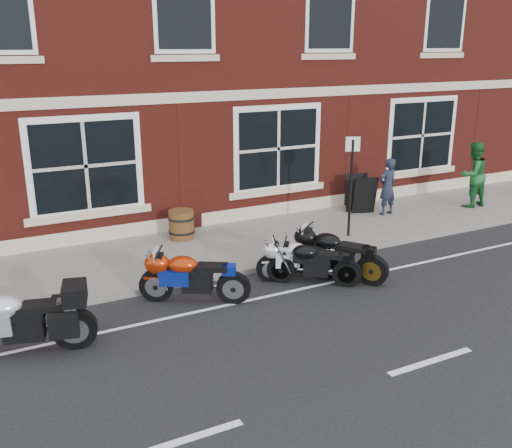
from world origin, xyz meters
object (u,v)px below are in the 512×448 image
object	(u,v)px
moto_sport_red	(192,275)
pedestrian_right	(473,175)
moto_sport_black	(336,252)
barrel_planter	(181,225)
parking_sign	(351,180)
moto_sport_silver	(300,258)
moto_touring_silver	(14,318)
a_board_sign	(361,194)
pedestrian_left	(388,187)
moto_naked_black	(312,261)

from	to	relation	value
moto_sport_red	pedestrian_right	world-z (taller)	pedestrian_right
moto_sport_black	pedestrian_right	bearing A→B (deg)	-14.04
barrel_planter	moto_sport_black	bearing A→B (deg)	-59.09
barrel_planter	parking_sign	world-z (taller)	parking_sign
moto_sport_silver	barrel_planter	bearing A→B (deg)	43.73
moto_touring_silver	pedestrian_right	size ratio (longest dim) A/B	1.20
moto_sport_red	a_board_sign	size ratio (longest dim) A/B	1.74
parking_sign	moto_sport_red	bearing A→B (deg)	-138.02
moto_touring_silver	parking_sign	xyz separation A→B (m)	(7.76, 2.08, 0.91)
pedestrian_left	pedestrian_right	size ratio (longest dim) A/B	0.84
moto_touring_silver	a_board_sign	world-z (taller)	moto_touring_silver
a_board_sign	moto_sport_silver	bearing A→B (deg)	-123.94
pedestrian_left	a_board_sign	world-z (taller)	pedestrian_left
pedestrian_left	a_board_sign	size ratio (longest dim) A/B	1.47
moto_naked_black	pedestrian_right	world-z (taller)	pedestrian_right
moto_sport_red	moto_naked_black	bearing A→B (deg)	-66.27
moto_naked_black	a_board_sign	distance (m)	5.04
pedestrian_left	a_board_sign	bearing A→B (deg)	-47.68
moto_touring_silver	a_board_sign	size ratio (longest dim) A/B	2.11
pedestrian_left	moto_naked_black	bearing A→B (deg)	28.57
a_board_sign	barrel_planter	bearing A→B (deg)	-164.25
moto_touring_silver	pedestrian_right	world-z (taller)	pedestrian_right
moto_sport_black	moto_sport_red	bearing A→B (deg)	140.67
pedestrian_right	barrel_planter	xyz separation A→B (m)	(-8.43, 1.07, -0.59)
moto_sport_silver	pedestrian_left	xyz separation A→B (m)	(4.36, 2.60, 0.43)
moto_sport_black	parking_sign	distance (m)	2.62
moto_naked_black	a_board_sign	xyz separation A→B (m)	(3.74, 3.38, 0.17)
moto_sport_silver	pedestrian_right	distance (m)	7.41
a_board_sign	moto_touring_silver	bearing A→B (deg)	-141.37
moto_touring_silver	a_board_sign	bearing A→B (deg)	-54.03
moto_touring_silver	moto_sport_red	world-z (taller)	moto_touring_silver
moto_sport_silver	pedestrian_right	xyz separation A→B (m)	(7.07, 2.15, 0.58)
pedestrian_left	a_board_sign	distance (m)	0.75
pedestrian_right	parking_sign	bearing A→B (deg)	5.30
parking_sign	moto_naked_black	bearing A→B (deg)	-116.83
a_board_sign	pedestrian_right	bearing A→B (deg)	1.43
moto_sport_red	parking_sign	world-z (taller)	parking_sign
moto_sport_black	moto_naked_black	distance (m)	0.62
moto_touring_silver	barrel_planter	distance (m)	5.52
moto_sport_black	parking_sign	bearing A→B (deg)	13.08
parking_sign	moto_touring_silver	bearing A→B (deg)	-141.48
parking_sign	a_board_sign	bearing A→B (deg)	69.03
moto_touring_silver	pedestrian_right	xyz separation A→B (m)	(12.48, 2.68, 0.44)
moto_sport_black	moto_naked_black	bearing A→B (deg)	150.88
pedestrian_right	moto_sport_red	bearing A→B (deg)	11.04
moto_sport_silver	moto_naked_black	bearing A→B (deg)	-140.97
parking_sign	moto_sport_black	bearing A→B (deg)	-108.70
moto_naked_black	barrel_planter	size ratio (longest dim) A/B	2.26
moto_touring_silver	pedestrian_left	xyz separation A→B (m)	(9.78, 3.13, 0.29)
pedestrian_left	barrel_planter	bearing A→B (deg)	-11.90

